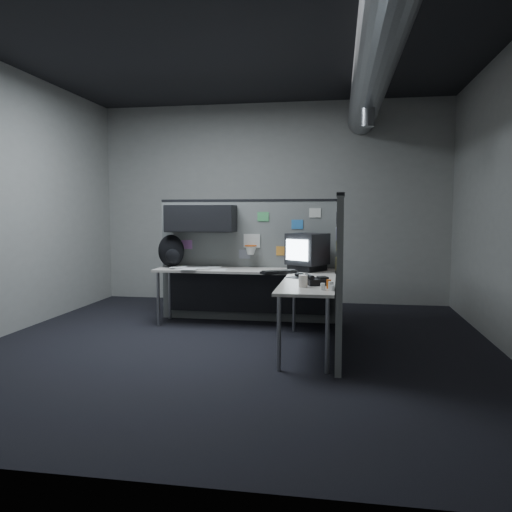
% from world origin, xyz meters
% --- Properties ---
extents(room, '(5.62, 5.62, 3.22)m').
position_xyz_m(room, '(0.56, 0.00, 2.10)').
color(room, black).
rests_on(room, ground).
extents(partition_back, '(2.44, 0.42, 1.63)m').
position_xyz_m(partition_back, '(-0.25, 1.23, 1.00)').
color(partition_back, slate).
rests_on(partition_back, ground).
extents(partition_right, '(0.07, 2.23, 1.63)m').
position_xyz_m(partition_right, '(1.10, 0.22, 0.82)').
color(partition_right, slate).
rests_on(partition_right, ground).
extents(desk, '(2.31, 2.11, 0.73)m').
position_xyz_m(desk, '(0.15, 0.70, 0.61)').
color(desk, beige).
rests_on(desk, ground).
extents(monitor, '(0.56, 0.56, 0.47)m').
position_xyz_m(monitor, '(0.70, 0.96, 0.97)').
color(monitor, black).
rests_on(monitor, desk).
extents(keyboard, '(0.45, 0.37, 0.04)m').
position_xyz_m(keyboard, '(0.39, 0.61, 0.75)').
color(keyboard, black).
rests_on(keyboard, desk).
extents(mouse, '(0.31, 0.31, 0.05)m').
position_xyz_m(mouse, '(0.66, 0.30, 0.75)').
color(mouse, black).
rests_on(mouse, desk).
extents(phone, '(0.27, 0.28, 0.11)m').
position_xyz_m(phone, '(0.87, -0.23, 0.77)').
color(phone, black).
rests_on(phone, desk).
extents(bottles, '(0.14, 0.19, 0.09)m').
position_xyz_m(bottles, '(1.00, -0.54, 0.77)').
color(bottles, silver).
rests_on(bottles, desk).
extents(cup, '(0.11, 0.11, 0.12)m').
position_xyz_m(cup, '(0.75, -0.41, 0.79)').
color(cup, white).
rests_on(cup, desk).
extents(papers, '(0.78, 0.53, 0.02)m').
position_xyz_m(papers, '(-0.70, 0.92, 0.74)').
color(papers, white).
rests_on(papers, desk).
extents(backpack, '(0.38, 0.34, 0.43)m').
position_xyz_m(backpack, '(-1.10, 1.07, 0.94)').
color(backpack, black).
rests_on(backpack, desk).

